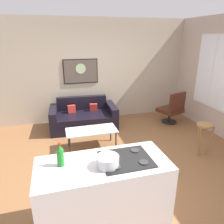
% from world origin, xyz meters
% --- Properties ---
extents(ground, '(6.40, 6.40, 0.04)m').
position_xyz_m(ground, '(0.00, 0.00, -0.02)').
color(ground, brown).
extents(back_wall, '(6.40, 0.05, 2.80)m').
position_xyz_m(back_wall, '(0.00, 2.42, 1.40)').
color(back_wall, '#B8A991').
rests_on(back_wall, ground).
extents(couch, '(1.74, 1.00, 0.77)m').
position_xyz_m(couch, '(-0.53, 1.80, 0.27)').
color(couch, black).
rests_on(couch, ground).
extents(coffee_table, '(1.08, 0.51, 0.43)m').
position_xyz_m(coffee_table, '(-0.52, 0.65, 0.40)').
color(coffee_table, silver).
rests_on(coffee_table, ground).
extents(armchair, '(0.73, 0.72, 0.91)m').
position_xyz_m(armchair, '(1.89, 1.42, 0.44)').
color(armchair, black).
rests_on(armchair, ground).
extents(bar_stool, '(0.35, 0.35, 0.68)m').
position_xyz_m(bar_stool, '(1.61, -0.23, 0.52)').
color(bar_stool, olive).
rests_on(bar_stool, ground).
extents(kitchen_counter, '(1.57, 0.70, 0.95)m').
position_xyz_m(kitchen_counter, '(-0.73, -1.36, 0.47)').
color(kitchen_counter, silver).
rests_on(kitchen_counter, ground).
extents(soda_bottle, '(0.08, 0.08, 0.29)m').
position_xyz_m(soda_bottle, '(-1.20, -1.28, 1.06)').
color(soda_bottle, '#1C7623').
rests_on(soda_bottle, kitchen_counter).
extents(mixing_bowl, '(0.26, 0.26, 0.13)m').
position_xyz_m(mixing_bowl, '(-0.69, -1.44, 0.99)').
color(mixing_bowl, silver).
rests_on(mixing_bowl, kitchen_counter).
extents(wall_painting, '(0.94, 0.03, 0.66)m').
position_xyz_m(wall_painting, '(-0.47, 2.38, 1.42)').
color(wall_painting, black).
extents(window, '(0.03, 1.19, 1.76)m').
position_xyz_m(window, '(2.59, 0.90, 1.50)').
color(window, silver).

